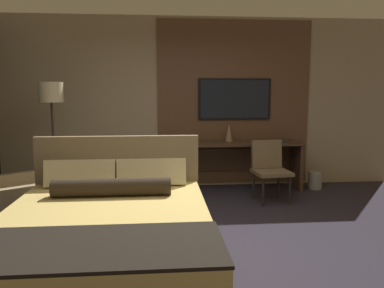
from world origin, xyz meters
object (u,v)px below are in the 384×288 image
at_px(book, 282,141).
at_px(waste_bin, 315,180).
at_px(armchair_by_window, 17,202).
at_px(vase_tall, 229,132).
at_px(bed, 107,240).
at_px(floor_lamp, 51,102).
at_px(desk_chair, 269,165).
at_px(desk, 236,156).
at_px(tv, 235,99).

bearing_deg(book, waste_bin, -8.48).
distance_m(armchair_by_window, book, 4.00).
height_order(book, waste_bin, book).
bearing_deg(vase_tall, bed, -118.41).
distance_m(bed, floor_lamp, 2.78).
distance_m(armchair_by_window, vase_tall, 3.28).
bearing_deg(desk_chair, book, 52.76).
bearing_deg(desk, desk_chair, -62.75).
bearing_deg(desk, vase_tall, 141.42).
xyz_separation_m(floor_lamp, vase_tall, (2.64, 0.61, -0.52)).
bearing_deg(tv, book, -19.58).
relative_size(tv, desk_chair, 1.37).
bearing_deg(tv, desk, -90.00).
height_order(floor_lamp, book, floor_lamp).
xyz_separation_m(armchair_by_window, book, (3.74, 1.28, 0.55)).
xyz_separation_m(desk, floor_lamp, (-2.76, -0.51, 0.91)).
distance_m(armchair_by_window, floor_lamp, 1.46).
height_order(bed, floor_lamp, floor_lamp).
bearing_deg(waste_bin, book, 171.52).
distance_m(desk_chair, armchair_by_window, 3.42).
bearing_deg(waste_bin, tv, 165.04).
xyz_separation_m(bed, floor_lamp, (-1.05, 2.33, 1.10)).
bearing_deg(vase_tall, waste_bin, -8.26).
bearing_deg(armchair_by_window, book, -104.48).
xyz_separation_m(bed, armchair_by_window, (-1.30, 1.53, -0.10)).
relative_size(tv, armchair_by_window, 1.01).
relative_size(floor_lamp, vase_tall, 5.95).
xyz_separation_m(bed, desk_chair, (2.05, 2.17, 0.18)).
height_order(desk, waste_bin, desk).
bearing_deg(armchair_by_window, bed, -173.13).
xyz_separation_m(desk, vase_tall, (-0.12, 0.09, 0.39)).
height_order(desk, book, book).
distance_m(tv, vase_tall, 0.57).
height_order(desk, desk_chair, desk_chair).
relative_size(desk, vase_tall, 7.07).
height_order(tv, waste_bin, tv).
relative_size(tv, book, 4.85).
bearing_deg(waste_bin, desk, 175.02).
bearing_deg(tv, bed, -118.96).
height_order(desk_chair, floor_lamp, floor_lamp).
xyz_separation_m(tv, floor_lamp, (-2.76, -0.75, -0.02)).
relative_size(desk_chair, vase_tall, 3.05).
bearing_deg(book, bed, -130.99).
distance_m(desk, waste_bin, 1.36).
bearing_deg(armchair_by_window, tv, -96.14).
xyz_separation_m(tv, armchair_by_window, (-3.00, -1.55, -1.22)).
height_order(desk_chair, book, desk_chair).
height_order(armchair_by_window, waste_bin, armchair_by_window).
bearing_deg(bed, waste_bin, 42.31).
distance_m(desk, desk_chair, 0.76).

